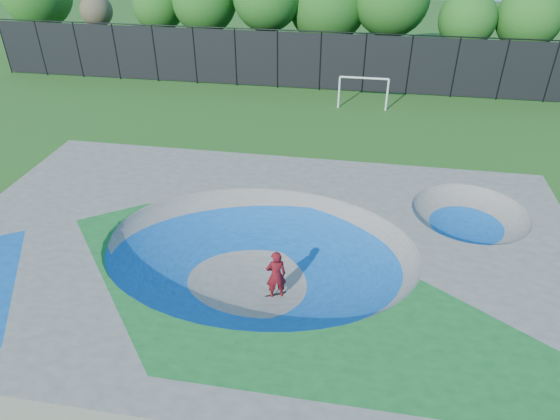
{
  "coord_description": "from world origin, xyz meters",
  "views": [
    {
      "loc": [
        3.01,
        -13.51,
        11.65
      ],
      "look_at": [
        0.22,
        3.0,
        1.1
      ],
      "focal_mm": 32.0,
      "sensor_mm": 36.0,
      "label": 1
    }
  ],
  "objects": [
    {
      "name": "ground",
      "position": [
        0.0,
        0.0,
        0.0
      ],
      "size": [
        120.0,
        120.0,
        0.0
      ],
      "primitive_type": "plane",
      "color": "#215317",
      "rests_on": "ground"
    },
    {
      "name": "treeline",
      "position": [
        -0.05,
        26.22,
        4.92
      ],
      "size": [
        53.62,
        7.1,
        8.22
      ],
      "color": "#473723",
      "rests_on": "ground"
    },
    {
      "name": "skater",
      "position": [
        0.73,
        -0.81,
        0.95
      ],
      "size": [
        0.81,
        0.67,
        1.91
      ],
      "primitive_type": "imported",
      "rotation": [
        0.0,
        0.0,
        3.49
      ],
      "color": "red",
      "rests_on": "ground"
    },
    {
      "name": "soccer_goal",
      "position": [
        3.09,
        17.72,
        1.45
      ],
      "size": [
        3.16,
        0.12,
        2.08
      ],
      "color": "white",
      "rests_on": "ground"
    },
    {
      "name": "fence",
      "position": [
        0.0,
        21.0,
        2.1
      ],
      "size": [
        48.09,
        0.09,
        4.04
      ],
      "color": "black",
      "rests_on": "ground"
    },
    {
      "name": "skateboard",
      "position": [
        0.73,
        -0.81,
        0.03
      ],
      "size": [
        0.79,
        0.56,
        0.05
      ],
      "primitive_type": "cube",
      "rotation": [
        0.0,
        0.0,
        0.49
      ],
      "color": "black",
      "rests_on": "ground"
    },
    {
      "name": "skate_deck",
      "position": [
        0.0,
        0.0,
        0.75
      ],
      "size": [
        22.0,
        14.0,
        1.5
      ],
      "primitive_type": "cube",
      "color": "gray",
      "rests_on": "ground"
    }
  ]
}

